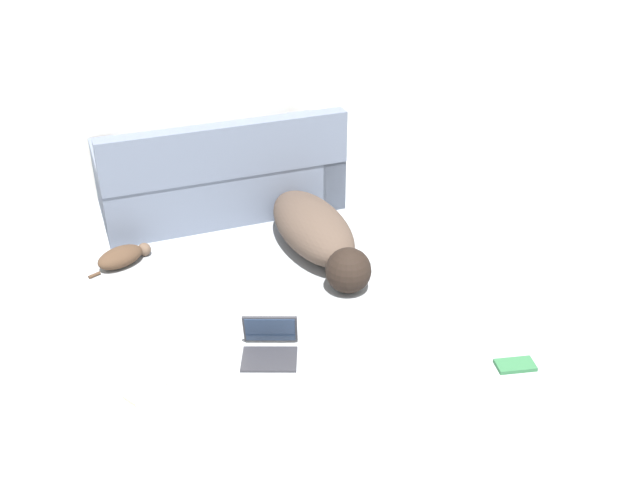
% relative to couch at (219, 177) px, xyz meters
% --- Properties ---
extents(wall_back, '(6.57, 0.06, 2.42)m').
position_rel_couch_xyz_m(wall_back, '(0.15, 0.57, 0.94)').
color(wall_back, silver).
rests_on(wall_back, ground_plane).
extents(couch, '(1.95, 0.99, 0.84)m').
position_rel_couch_xyz_m(couch, '(0.00, 0.00, 0.00)').
color(couch, slate).
rests_on(couch, ground_plane).
extents(dog, '(0.49, 1.61, 0.35)m').
position_rel_couch_xyz_m(dog, '(0.43, -1.02, -0.10)').
color(dog, '#4C3D33').
rests_on(dog, ground_plane).
extents(cat, '(0.50, 0.31, 0.14)m').
position_rel_couch_xyz_m(cat, '(-0.92, -0.60, -0.21)').
color(cat, '#473323').
rests_on(cat, ground_plane).
extents(laptop_open, '(0.42, 0.40, 0.23)m').
position_rel_couch_xyz_m(laptop_open, '(-0.30, -1.98, -0.20)').
color(laptop_open, '#2D2D33').
rests_on(laptop_open, ground_plane).
extents(book_green, '(0.25, 0.18, 0.02)m').
position_rel_couch_xyz_m(book_green, '(0.96, -2.69, -0.26)').
color(book_green, '#2D663D').
rests_on(book_green, ground_plane).
extents(book_cream, '(0.25, 0.20, 0.02)m').
position_rel_couch_xyz_m(book_cream, '(-1.06, -2.04, -0.26)').
color(book_cream, beige).
rests_on(book_cream, ground_plane).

